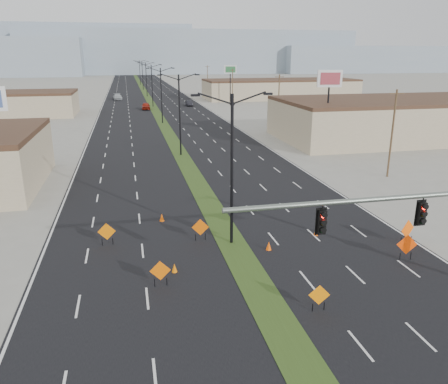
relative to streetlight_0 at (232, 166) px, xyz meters
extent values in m
plane|color=gray|center=(0.00, -12.00, -5.42)|extent=(600.00, 600.00, 0.00)
cube|color=black|center=(0.00, 88.00, -5.42)|extent=(25.00, 400.00, 0.02)
cube|color=#304418|center=(0.00, 88.00, -5.42)|extent=(2.00, 400.00, 0.04)
cube|color=tan|center=(-32.00, 73.00, -3.17)|extent=(30.00, 14.00, 4.50)
cube|color=tan|center=(34.00, 33.00, -2.67)|extent=(36.00, 18.00, 5.50)
cube|color=tan|center=(38.00, 98.00, -2.92)|extent=(44.00, 16.00, 5.00)
cube|color=#8697A6|center=(40.00, 288.00, 8.58)|extent=(220.00, 50.00, 28.00)
cube|color=#8697A6|center=(180.00, 278.00, 3.58)|extent=(160.00, 50.00, 18.00)
cube|color=#8697A6|center=(-30.00, 308.00, 10.58)|extent=(140.00, 50.00, 32.00)
cylinder|color=slate|center=(5.20, -10.00, 0.68)|extent=(16.00, 0.24, 0.24)
cube|color=black|center=(1.70, -10.00, -0.20)|extent=(0.50, 0.28, 1.30)
sphere|color=#FF0C05|center=(1.70, -10.16, 0.15)|extent=(0.22, 0.22, 0.22)
cube|color=black|center=(6.70, -10.00, -0.20)|extent=(0.50, 0.28, 1.30)
sphere|color=#FF0C05|center=(6.70, -10.16, 0.15)|extent=(0.22, 0.22, 0.22)
cylinder|color=black|center=(0.00, 0.00, -0.42)|extent=(0.20, 0.20, 10.00)
cube|color=black|center=(-2.30, 0.00, 4.53)|extent=(0.55, 0.24, 0.14)
cube|color=black|center=(2.30, 0.00, 4.53)|extent=(0.55, 0.24, 0.14)
cylinder|color=black|center=(0.00, 28.00, -0.42)|extent=(0.20, 0.20, 10.00)
cube|color=black|center=(-2.30, 28.00, 4.53)|extent=(0.55, 0.24, 0.14)
cube|color=black|center=(2.30, 28.00, 4.53)|extent=(0.55, 0.24, 0.14)
cylinder|color=black|center=(0.00, 56.00, -0.42)|extent=(0.20, 0.20, 10.00)
cube|color=black|center=(-2.30, 56.00, 4.53)|extent=(0.55, 0.24, 0.14)
cube|color=black|center=(2.30, 56.00, 4.53)|extent=(0.55, 0.24, 0.14)
cylinder|color=black|center=(0.00, 84.00, -0.42)|extent=(0.20, 0.20, 10.00)
cube|color=black|center=(-2.30, 84.00, 4.53)|extent=(0.55, 0.24, 0.14)
cube|color=black|center=(2.30, 84.00, 4.53)|extent=(0.55, 0.24, 0.14)
cylinder|color=black|center=(0.00, 112.00, -0.42)|extent=(0.20, 0.20, 10.00)
cube|color=black|center=(-2.30, 112.00, 4.53)|extent=(0.55, 0.24, 0.14)
cube|color=black|center=(2.30, 112.00, 4.53)|extent=(0.55, 0.24, 0.14)
cylinder|color=black|center=(0.00, 140.00, -0.42)|extent=(0.20, 0.20, 10.00)
cube|color=black|center=(-2.30, 140.00, 4.53)|extent=(0.55, 0.24, 0.14)
cube|color=black|center=(2.30, 140.00, 4.53)|extent=(0.55, 0.24, 0.14)
cylinder|color=black|center=(0.00, 168.00, -0.42)|extent=(0.20, 0.20, 10.00)
cube|color=black|center=(-2.30, 168.00, 4.53)|extent=(0.55, 0.24, 0.14)
cube|color=black|center=(2.30, 168.00, 4.53)|extent=(0.55, 0.24, 0.14)
cylinder|color=#4C3823|center=(20.00, 13.00, -0.92)|extent=(0.20, 0.20, 9.00)
cube|color=#4C3823|center=(20.00, 13.00, 3.18)|extent=(1.60, 0.10, 0.10)
cylinder|color=#4C3823|center=(20.00, 48.00, -0.92)|extent=(0.20, 0.20, 9.00)
cube|color=#4C3823|center=(20.00, 48.00, 3.18)|extent=(1.60, 0.10, 0.10)
cylinder|color=#4C3823|center=(20.00, 83.00, -0.92)|extent=(0.20, 0.20, 9.00)
cube|color=#4C3823|center=(20.00, 83.00, 3.18)|extent=(1.60, 0.10, 0.10)
cylinder|color=#4C3823|center=(20.00, 118.00, -0.92)|extent=(0.20, 0.20, 9.00)
cube|color=#4C3823|center=(20.00, 118.00, 3.18)|extent=(1.60, 0.10, 0.10)
imported|color=maroon|center=(-2.00, 78.23, -4.63)|extent=(2.07, 4.73, 1.59)
imported|color=black|center=(8.92, 83.41, -4.75)|extent=(1.45, 4.09, 1.35)
imported|color=#A5AAAE|center=(-8.73, 103.51, -4.60)|extent=(2.70, 5.78, 1.63)
cube|color=#DE5B04|center=(-5.19, -4.84, -4.46)|extent=(1.15, 0.09, 1.15)
cylinder|color=black|center=(-5.52, -4.84, -5.18)|extent=(0.05, 0.05, 0.48)
cylinder|color=black|center=(-4.85, -4.84, -5.18)|extent=(0.05, 0.05, 0.48)
cube|color=#DD6904|center=(-8.26, 1.45, -4.43)|extent=(1.19, 0.09, 1.19)
cylinder|color=black|center=(-8.60, 1.45, -5.17)|extent=(0.05, 0.05, 0.49)
cylinder|color=black|center=(-7.91, 1.45, -5.17)|extent=(0.05, 0.05, 0.49)
cube|color=#D85304|center=(-2.00, 0.88, -4.44)|extent=(1.17, 0.20, 1.17)
cylinder|color=black|center=(-2.34, 0.88, -5.17)|extent=(0.05, 0.05, 0.49)
cylinder|color=black|center=(-1.66, 0.88, -5.17)|extent=(0.05, 0.05, 0.49)
cube|color=orange|center=(2.34, -9.00, -4.52)|extent=(1.06, 0.24, 1.07)
cylinder|color=black|center=(2.03, -9.00, -5.20)|extent=(0.05, 0.05, 0.45)
cylinder|color=black|center=(2.65, -9.00, -5.20)|extent=(0.05, 0.05, 0.45)
cube|color=#F23F05|center=(9.99, -4.93, -4.33)|extent=(1.29, 0.28, 1.30)
cylinder|color=black|center=(9.61, -4.93, -5.15)|extent=(0.05, 0.05, 0.54)
cylinder|color=black|center=(10.37, -4.93, -5.15)|extent=(0.05, 0.05, 0.54)
cube|color=#FF5605|center=(11.50, -2.77, -4.32)|extent=(1.24, 0.51, 1.32)
cylinder|color=black|center=(11.12, -2.77, -5.14)|extent=(0.05, 0.05, 0.55)
cylinder|color=black|center=(11.88, -2.77, -5.14)|extent=(0.05, 0.05, 0.55)
cone|color=orange|center=(-4.27, -3.39, -5.14)|extent=(0.37, 0.37, 0.57)
cone|color=#FF5505|center=(2.13, -1.64, -5.12)|extent=(0.41, 0.41, 0.60)
cone|color=#D94604|center=(6.16, -0.05, -5.14)|extent=(0.43, 0.43, 0.57)
cone|color=#DA4E04|center=(-4.31, 5.11, -5.11)|extent=(0.42, 0.42, 0.62)
cylinder|color=black|center=(20.49, 29.28, -1.14)|extent=(0.24, 0.24, 8.55)
cube|color=white|center=(20.49, 29.28, 3.81)|extent=(3.39, 0.79, 2.25)
cube|color=#9F3540|center=(20.49, 29.08, 3.81)|extent=(2.68, 0.40, 1.58)
cylinder|color=black|center=(20.23, 86.48, -1.40)|extent=(0.24, 0.24, 8.03)
cube|color=white|center=(20.23, 86.48, 3.25)|extent=(3.12, 1.34, 2.11)
cube|color=#2D723F|center=(20.23, 86.28, 3.25)|extent=(2.42, 0.85, 1.48)
camera|label=1|loc=(-6.41, -26.65, 6.87)|focal=35.00mm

